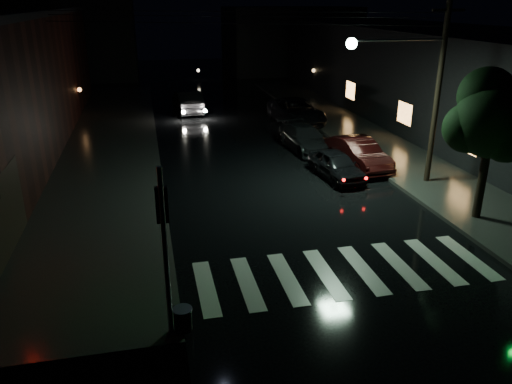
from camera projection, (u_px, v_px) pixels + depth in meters
ground at (251, 292)px, 14.01m from camera, size 120.00×120.00×0.00m
sidewalk_left at (100, 158)px, 25.73m from camera, size 6.00×44.00×0.15m
sidewalk_right at (370, 141)px, 28.76m from camera, size 4.00×44.00×0.15m
building_right at (447, 76)px, 32.76m from camera, size 10.00×40.00×6.00m
building_far_left at (66, 38)px, 51.55m from camera, size 14.00×10.00×8.00m
building_far_right at (289, 40)px, 56.58m from camera, size 14.00×10.00×7.00m
crosswalk at (344, 271)px, 15.07m from camera, size 9.00×3.00×0.01m
signal_pole_corner at (174, 280)px, 11.69m from camera, size 0.68×0.61×4.20m
street_tree at (491, 121)px, 17.38m from camera, size 3.10×2.90×5.40m
utility_pole at (425, 80)px, 20.52m from camera, size 4.92×0.44×8.00m
parked_car_a at (336, 165)px, 22.72m from camera, size 1.89×3.88×1.28m
parked_car_b at (358, 153)px, 24.17m from camera, size 2.01×4.57×1.46m
parked_car_c at (304, 138)px, 27.08m from camera, size 2.32×4.77×1.34m
parked_car_d at (296, 111)px, 33.02m from camera, size 2.90×5.83×1.59m
oncoming_car at (188, 102)px, 36.11m from camera, size 2.00×4.94×1.59m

